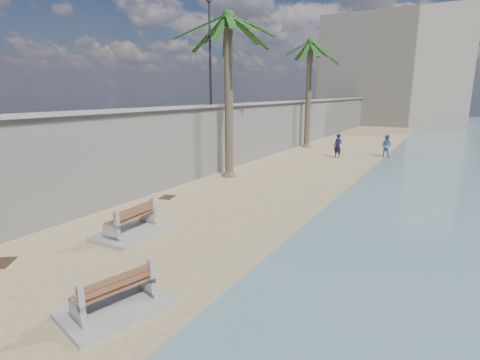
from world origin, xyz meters
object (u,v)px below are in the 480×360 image
at_px(bench_near, 115,294).
at_px(palm_back, 311,44).
at_px(bench_far, 131,222).
at_px(palm_mid, 228,19).
at_px(person_a, 338,144).
at_px(person_b, 386,144).

height_order(bench_near, palm_back, palm_back).
bearing_deg(bench_far, palm_mid, 101.11).
relative_size(bench_near, palm_back, 0.26).
relative_size(palm_back, person_a, 4.83).
distance_m(person_a, person_b, 3.35).
relative_size(person_a, person_b, 1.08).
height_order(bench_far, person_b, person_b).
xyz_separation_m(palm_back, person_b, (6.24, -1.83, -6.93)).
bearing_deg(bench_near, palm_back, 101.30).
bearing_deg(person_b, person_a, 53.12).
relative_size(palm_mid, person_a, 4.73).
distance_m(bench_near, person_a, 20.02).
xyz_separation_m(person_a, person_b, (2.72, 1.95, -0.07)).
height_order(bench_near, person_a, person_a).
xyz_separation_m(palm_mid, palm_back, (-0.29, 12.21, 0.17)).
relative_size(palm_mid, person_b, 5.11).
relative_size(palm_mid, palm_back, 0.98).
bearing_deg(person_b, palm_mid, 77.54).
xyz_separation_m(bench_near, palm_mid, (-4.46, 11.55, 7.25)).
distance_m(bench_near, bench_far, 4.23).
distance_m(palm_mid, person_a, 11.24).
xyz_separation_m(bench_near, palm_back, (-4.75, 23.76, 7.41)).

